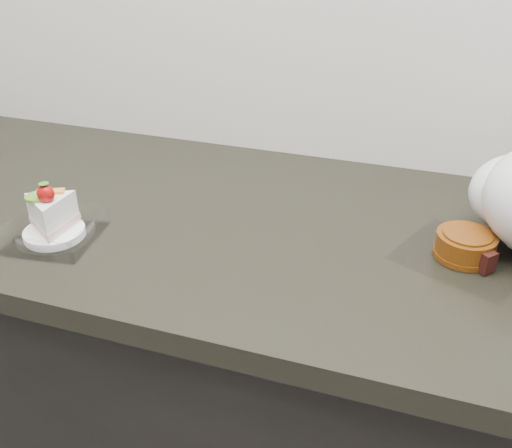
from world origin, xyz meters
The scene contains 3 objects.
counter centered at (0.00, 1.69, 0.45)m, with size 2.04×0.64×0.90m.
cake_tray centered at (-0.37, 1.52, 0.93)m, with size 0.15×0.15×0.11m.
mooncake_wrap centered at (0.27, 1.68, 0.92)m, with size 0.24×0.23×0.04m.
Camera 1 is at (0.20, 0.86, 1.39)m, focal length 40.00 mm.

